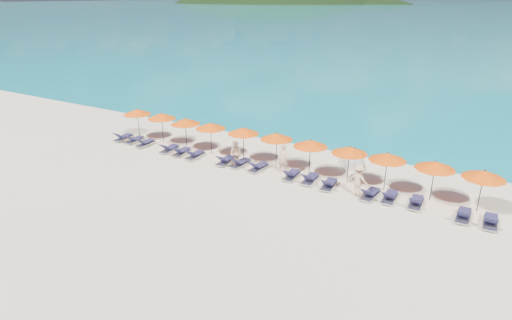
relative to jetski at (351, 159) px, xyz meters
The scene contains 35 objects.
ground 9.16m from the jetski, 116.79° to the right, with size 1400.00×1400.00×0.00m, color beige.
headland_main 613.85m from the jetski, 119.76° to the left, with size 374.00×242.00×126.50m.
headland_small 574.04m from the jetski, 105.60° to the left, with size 162.00×126.00×85.50m.
jetski is the anchor object (origin of this frame).
beachgoer_a 4.78m from the jetski, 131.25° to the right, with size 0.68×0.44×1.85m, color tan.
beachgoer_b 7.48m from the jetski, 147.93° to the right, with size 0.81×0.47×1.66m, color tan.
beachgoer_c 4.70m from the jetski, 67.20° to the right, with size 1.20×0.56×1.86m, color tan.
umbrella_0 16.33m from the jetski, behind, with size 2.10×2.10×2.28m.
umbrella_1 13.96m from the jetski, 168.45° to the right, with size 2.10×2.10×2.28m.
umbrella_2 11.67m from the jetski, 164.94° to the right, with size 2.10×2.10×2.28m.
umbrella_3 9.62m from the jetski, 161.65° to the right, with size 2.10×2.10×2.28m.
umbrella_4 7.25m from the jetski, 156.32° to the right, with size 2.10×2.10×2.28m.
umbrella_5 5.17m from the jetski, 145.52° to the right, with size 2.10×2.10×2.28m.
umbrella_6 3.76m from the jetski, 119.37° to the right, with size 2.10×2.10×2.28m.
umbrella_7 3.42m from the jetski, 75.63° to the right, with size 2.10×2.10×2.28m.
umbrella_8 4.41m from the jetski, 44.86° to the right, with size 2.10×2.10×2.28m.
umbrella_9 6.31m from the jetski, 28.36° to the right, with size 2.10×2.10×2.28m.
umbrella_10 8.37m from the jetski, 21.28° to the right, with size 2.10×2.10×2.28m.
lounger_0 16.98m from the jetski, 166.41° to the right, with size 0.76×1.75×0.66m.
lounger_1 15.88m from the jetski, 165.55° to the right, with size 0.65×1.71×0.66m.
lounger_2 14.71m from the jetski, 163.75° to the right, with size 0.66×1.71×0.66m.
lounger_3 12.50m from the jetski, 160.50° to the right, with size 0.74×1.74×0.66m.
lounger_4 11.46m from the jetski, 158.25° to the right, with size 0.79×1.76×0.66m.
lounger_5 10.35m from the jetski, 155.80° to the right, with size 0.72×1.74×0.66m.
lounger_6 8.17m from the jetski, 150.01° to the right, with size 0.77×1.75×0.66m.
lounger_7 7.21m from the jetski, 146.71° to the right, with size 0.79×1.75×0.66m.
lounger_8 6.13m from the jetski, 139.78° to the right, with size 0.72×1.73×0.66m.
lounger_9 4.67m from the jetski, 119.86° to the right, with size 0.72×1.73×0.66m.
lounger_10 4.16m from the jetski, 105.70° to the right, with size 0.71×1.73×0.66m.
lounger_11 4.18m from the jetski, 88.44° to the right, with size 0.77×1.75×0.66m.
lounger_12 4.94m from the jetski, 59.49° to the right, with size 0.78×1.75×0.66m.
lounger_13 5.36m from the jetski, 49.12° to the right, with size 0.68×1.72×0.66m.
lounger_14 6.29m from the jetski, 39.54° to the right, with size 0.70×1.73×0.66m.
lounger_15 8.33m from the jetski, 31.01° to the right, with size 0.62×1.70×0.66m.
lounger_16 9.37m from the jetski, 27.38° to the right, with size 0.65×1.71×0.66m.
Camera 1 is at (11.94, -17.21, 10.24)m, focal length 30.00 mm.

